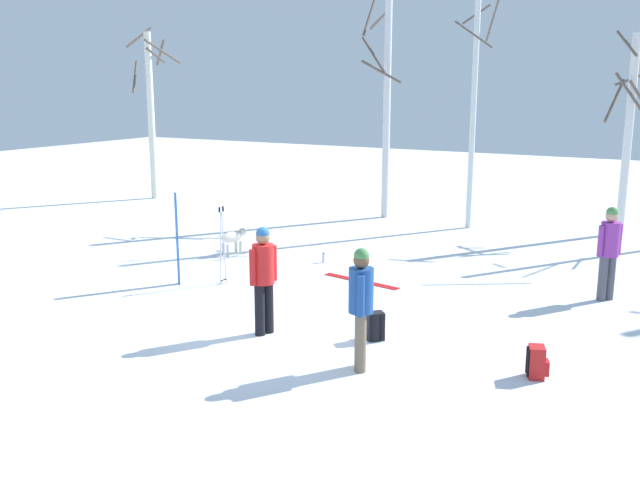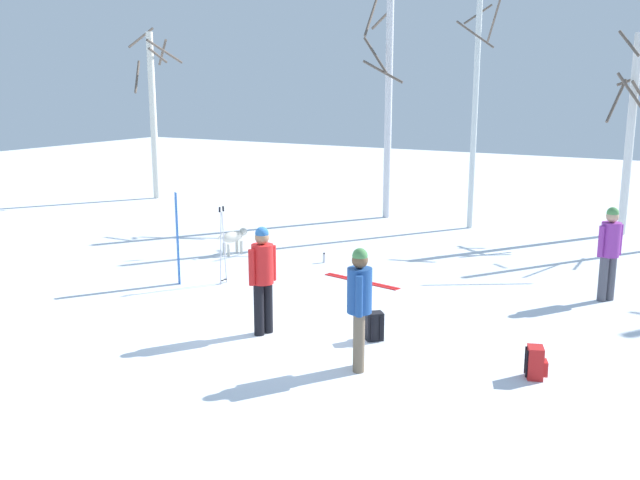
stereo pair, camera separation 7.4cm
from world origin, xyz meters
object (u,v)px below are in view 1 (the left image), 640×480
at_px(birch_tree_1, 386,100).
at_px(backpack_0, 375,326).
at_px(person_0, 361,301).
at_px(birch_tree_0, 151,110).
at_px(water_bottle_0, 324,258).
at_px(person_2, 609,247).
at_px(person_1, 263,273).
at_px(ski_poles_0, 222,243).
at_px(ski_pair_planted_0, 177,239).
at_px(backpack_1, 537,362).
at_px(birch_tree_2, 475,86).
at_px(ski_pair_lying_0, 361,281).
at_px(birch_tree_3, 628,130).
at_px(dog, 233,237).

bearing_deg(birch_tree_1, backpack_0, -66.27).
bearing_deg(person_0, birch_tree_0, 141.89).
bearing_deg(water_bottle_0, person_2, 1.14).
distance_m(backpack_0, water_bottle_0, 4.87).
distance_m(person_1, person_2, 6.32).
relative_size(person_0, ski_poles_0, 1.12).
height_order(ski_pair_planted_0, ski_poles_0, ski_pair_planted_0).
xyz_separation_m(person_2, backpack_0, (-2.77, -3.93, -0.77)).
xyz_separation_m(backpack_1, birch_tree_2, (-4.00, 9.39, 3.55)).
bearing_deg(backpack_1, ski_pair_lying_0, 143.19).
xyz_separation_m(backpack_1, birch_tree_3, (-0.32, 10.53, 2.47)).
xyz_separation_m(birch_tree_0, birch_tree_3, (14.56, 1.48, -0.29)).
xyz_separation_m(dog, backpack_1, (7.74, -3.77, -0.17)).
distance_m(ski_pair_lying_0, birch_tree_2, 7.32).
relative_size(person_0, person_1, 1.00).
bearing_deg(person_1, backpack_1, 4.86).
distance_m(person_1, backpack_1, 4.22).
xyz_separation_m(person_2, birch_tree_2, (-4.26, 5.20, 2.78)).
bearing_deg(birch_tree_2, person_1, -90.81).
relative_size(ski_poles_0, backpack_0, 3.48).
bearing_deg(backpack_1, person_2, 86.48).
relative_size(person_2, birch_tree_3, 0.33).
bearing_deg(birch_tree_1, person_1, -75.95).
relative_size(ski_poles_0, birch_tree_1, 0.24).
bearing_deg(birch_tree_2, dog, -123.66).
relative_size(backpack_1, birch_tree_0, 0.08).
bearing_deg(ski_pair_lying_0, backpack_1, -36.81).
bearing_deg(birch_tree_2, backpack_0, -80.74).
relative_size(person_0, dog, 1.94).
relative_size(backpack_0, birch_tree_1, 0.07).
bearing_deg(birch_tree_1, person_0, -67.13).
distance_m(birch_tree_0, birch_tree_2, 10.91).
distance_m(person_0, birch_tree_3, 11.70).
bearing_deg(person_1, birch_tree_2, 89.19).
xyz_separation_m(person_2, birch_tree_1, (-6.90, 5.48, 2.39)).
xyz_separation_m(person_2, backpack_1, (-0.26, -4.19, -0.77)).
relative_size(ski_poles_0, backpack_1, 3.48).
distance_m(person_0, ski_pair_lying_0, 4.56).
height_order(ski_pair_lying_0, water_bottle_0, water_bottle_0).
xyz_separation_m(person_0, birch_tree_1, (-4.46, 10.56, 2.39)).
bearing_deg(birch_tree_2, birch_tree_3, 17.23).
xyz_separation_m(backpack_1, water_bottle_0, (-5.54, 4.07, -0.11)).
relative_size(person_1, dog, 1.94).
height_order(person_1, backpack_1, person_1).
bearing_deg(water_bottle_0, backpack_1, -36.33).
distance_m(person_2, backpack_0, 4.87).
distance_m(person_0, backpack_0, 1.43).
xyz_separation_m(ski_pair_lying_0, water_bottle_0, (-1.39, 0.97, 0.09)).
xyz_separation_m(ski_pair_planted_0, birch_tree_3, (6.87, 9.33, 1.78)).
bearing_deg(birch_tree_0, person_2, -17.83).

